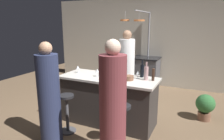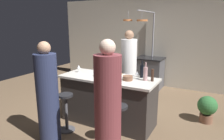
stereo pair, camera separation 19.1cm
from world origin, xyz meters
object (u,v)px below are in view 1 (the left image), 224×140
Objects in this scene: bar_stool_right at (122,124)px; pepper_mill at (153,75)px; guest_right at (113,108)px; wine_bottle_rose at (146,73)px; bar_stool_left at (67,112)px; stove_range at (145,72)px; wine_bottle_dark at (142,71)px; potted_plant at (205,106)px; chef at (127,70)px; mixing_bowl_wooden at (129,78)px; guest_left at (49,98)px; wine_glass_near_left_guest at (138,73)px; wine_glass_near_right_guest at (78,68)px; cutting_board at (112,74)px; wine_bottle_red at (120,72)px; wine_glass_by_chef at (97,71)px; mixing_bowl_steel at (107,77)px.

pepper_mill reaches higher than bar_stool_right.
guest_right is 1.11m from wine_bottle_rose.
bar_stool_right is 1.02m from bar_stool_left.
stove_range is 4.24× the size of pepper_mill.
stove_range is at bearing 98.98° from guest_right.
potted_plant is at bearing 29.78° from wine_bottle_dark.
mixing_bowl_wooden is at bearing -67.32° from chef.
guest_left is 5.03× the size of wine_bottle_rose.
wine_glass_near_left_guest is (0.57, -0.95, 0.21)m from chef.
mixing_bowl_wooden is (-0.14, 0.95, 0.16)m from guest_right.
wine_bottle_rose is at bearing -9.88° from wine_glass_near_left_guest.
wine_glass_near_right_guest is 0.84× the size of mixing_bowl_wooden.
chef reaches higher than wine_bottle_rose.
wine_glass_near_right_guest and wine_glass_near_left_guest have the same top height.
wine_glass_near_right_guest is (-1.24, 1.02, 0.23)m from guest_right.
guest_left is at bearing -139.78° from potted_plant.
chef is 2.51× the size of bar_stool_right.
stove_range is at bearing 136.71° from potted_plant.
wine_bottle_rose reaches higher than bar_stool_right.
mixing_bowl_wooden is (0.41, -0.22, 0.03)m from cutting_board.
wine_bottle_dark is at bearing 38.06° from wine_bottle_red.
wine_bottle_rose is at bearing 2.41° from wine_glass_near_right_guest.
wine_glass_by_chef reaches higher than mixing_bowl_wooden.
chef is 1.07× the size of guest_left.
wine_bottle_red is 0.24m from mixing_bowl_steel.
mixing_bowl_wooden is at bearing 44.97° from guest_left.
chef is 2.10m from guest_left.
wine_bottle_dark is 0.82m from wine_glass_by_chef.
guest_left reaches higher than wine_glass_by_chef.
pepper_mill is at bearing -5.40° from cutting_board.
chef is 11.70× the size of wine_glass_near_left_guest.
chef is 3.29× the size of potted_plant.
potted_plant is 2.02m from mixing_bowl_steel.
stove_range is at bearing 85.30° from wine_glass_by_chef.
wine_glass_near_left_guest is at bearing 22.92° from wine_bottle_red.
guest_left is at bearing -109.97° from wine_glass_by_chef.
wine_glass_by_chef is at bearing -129.27° from cutting_board.
wine_glass_near_right_guest is (-0.16, 1.01, 0.26)m from guest_left.
bar_stool_right is 2.13× the size of wine_bottle_rose.
wine_glass_near_left_guest is 0.20m from mixing_bowl_wooden.
chef is 1.20m from mixing_bowl_wooden.
guest_right is 11.49× the size of wine_glass_by_chef.
cutting_board is at bearing 96.34° from mixing_bowl_steel.
guest_right is at bearing -0.48° from guest_left.
cutting_board is (-0.54, 0.81, 0.53)m from bar_stool_right.
wine_bottle_red reaches higher than bar_stool_right.
guest_right is 0.97m from mixing_bowl_wooden.
cutting_board is 0.81m from pepper_mill.
stove_range is at bearing 99.22° from mixing_bowl_wooden.
mixing_bowl_steel is at bearing -11.50° from wine_glass_near_right_guest.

